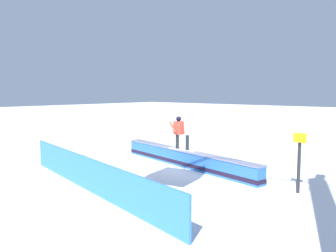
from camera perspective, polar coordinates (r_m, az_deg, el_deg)
The scene contains 5 objects.
ground_plane at distance 14.84m, azimuth 2.79°, elevation -6.62°, with size 120.00×120.00×0.00m, color white.
grind_box at distance 14.78m, azimuth 2.80°, elevation -5.42°, with size 7.90×2.09×0.70m.
snowboarder at distance 14.84m, azimuth 1.91°, elevation -0.90°, with size 1.46×0.42×1.41m.
safety_fence at distance 11.43m, azimuth -12.73°, elevation -7.77°, with size 9.79×0.06×1.08m, color #357BED.
trail_marker at distance 11.60m, azimuth 20.66°, elevation -5.38°, with size 0.40×0.10×1.89m.
Camera 1 is at (-9.04, 11.34, 3.19)m, focal length 37.24 mm.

